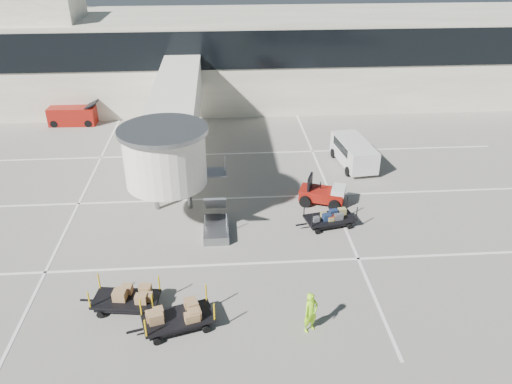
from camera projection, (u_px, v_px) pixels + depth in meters
ground at (246, 289)px, 23.92m from camera, size 140.00×140.00×0.00m
lane_markings at (228, 196)px, 32.07m from camera, size 40.00×30.00×0.02m
terminal at (225, 57)px, 48.23m from camera, size 64.00×12.11×15.20m
jet_bridge at (174, 118)px, 32.40m from camera, size 5.70×20.40×6.03m
baggage_tug at (323, 194)px, 30.94m from camera, size 3.03×2.52×1.80m
suitcase_cart at (329, 219)px, 28.66m from camera, size 3.55×1.96×1.36m
box_cart_near at (175, 318)px, 21.30m from camera, size 3.78×2.25×1.45m
box_cart_far at (125, 299)px, 22.41m from camera, size 3.66×1.81×1.41m
ground_worker at (311, 312)px, 21.06m from camera, size 0.84×0.76×1.94m
minivan at (353, 151)px, 35.77m from camera, size 2.56×4.98×1.82m
belt_loader at (73, 116)px, 43.21m from camera, size 4.28×1.83×2.04m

